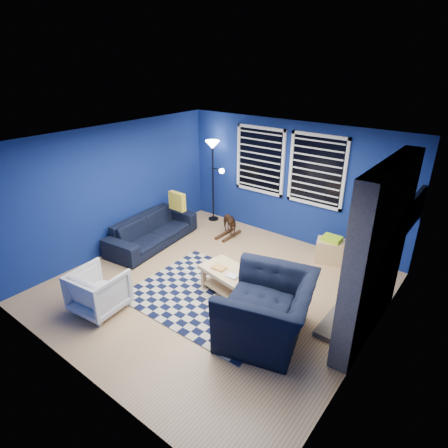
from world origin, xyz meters
name	(u,v)px	position (x,y,z in m)	size (l,w,h in m)	color
floor	(215,288)	(0.00, 0.00, 0.00)	(5.00, 5.00, 0.00)	tan
ceiling	(214,142)	(0.00, 0.00, 2.50)	(5.00, 5.00, 0.00)	white
wall_back	(291,182)	(0.00, 2.50, 1.25)	(5.00, 5.00, 0.00)	navy
wall_left	(115,189)	(-2.50, 0.00, 1.25)	(5.00, 5.00, 0.00)	navy
wall_right	(376,273)	(2.50, 0.00, 1.25)	(5.00, 5.00, 0.00)	navy
fireplace	(376,257)	(2.36, 0.50, 1.20)	(0.65, 2.00, 2.50)	gray
window_left	(260,160)	(-0.75, 2.46, 1.60)	(1.17, 0.06, 1.42)	black
window_right	(317,171)	(0.55, 2.46, 1.60)	(1.17, 0.06, 1.42)	black
tv	(414,210)	(2.45, 2.00, 1.40)	(0.07, 1.00, 0.58)	black
rug	(212,296)	(0.11, -0.23, 0.01)	(2.50, 2.00, 0.02)	black
sofa	(152,230)	(-2.08, 0.48, 0.30)	(0.82, 2.09, 0.61)	black
armchair_big	(267,309)	(1.31, -0.48, 0.44)	(1.19, 1.36, 0.88)	black
armchair_bent	(99,291)	(-1.05, -1.55, 0.34)	(0.73, 0.75, 0.68)	gray
rocking_horse	(228,223)	(-1.04, 1.72, 0.33)	(0.61, 0.28, 0.51)	#4A2B17
coffee_table	(229,277)	(0.29, -0.01, 0.33)	(1.04, 0.72, 0.48)	tan
cabinet	(330,251)	(1.18, 2.04, 0.24)	(0.62, 0.51, 0.53)	tan
floor_lamp	(213,156)	(-1.86, 2.25, 1.56)	(0.52, 0.32, 1.91)	black
throw_pillow	(177,201)	(-1.93, 1.11, 0.80)	(0.41, 0.12, 0.39)	gold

